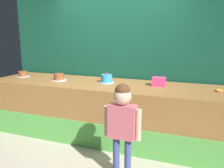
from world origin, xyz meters
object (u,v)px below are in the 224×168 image
Objects in this scene: donut at (219,90)px; cake_left at (23,74)px; child_figure at (122,119)px; cake_right at (107,79)px; cake_center at (59,77)px; pink_box at (159,82)px.

cake_left is at bearing -179.94° from donut.
cake_left is (-2.46, 1.16, 0.21)m from child_figure.
cake_center is at bearing -173.14° from cake_right.
pink_box is at bearing 80.44° from child_figure.
cake_right is (1.78, 0.03, 0.02)m from cake_left.
donut is 0.41× the size of cake_left.
pink_box is (0.21, 1.23, 0.23)m from child_figure.
cake_center is at bearing -178.18° from donut.
cake_center is (0.89, -0.08, 0.01)m from cake_left.
cake_right is (-0.89, -0.05, -0.00)m from pink_box.
cake_left is at bearing -179.17° from cake_right.
cake_center reaches higher than donut.
donut is 2.67m from cake_center.
cake_center is (-1.57, 1.08, 0.22)m from child_figure.
cake_center is (-1.78, -0.15, -0.02)m from pink_box.
donut is at bearing -0.71° from cake_right.
cake_center is (-2.67, -0.08, 0.04)m from donut.
child_figure is 1.92m from cake_center.
cake_left is 1.78m from cake_right.
pink_box is 1.90× the size of donut.
pink_box is at bearing 175.55° from donut.
pink_box is 0.75× the size of cake_right.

